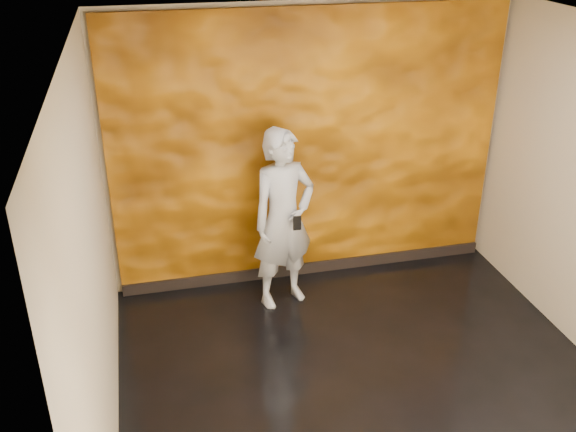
# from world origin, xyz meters

# --- Properties ---
(room) EXTENTS (4.02, 4.02, 2.81)m
(room) POSITION_xyz_m (0.00, 0.00, 1.40)
(room) COLOR black
(room) RESTS_ON ground
(feature_wall) EXTENTS (3.90, 0.06, 2.75)m
(feature_wall) POSITION_xyz_m (0.00, 1.96, 1.38)
(feature_wall) COLOR orange
(feature_wall) RESTS_ON ground
(baseboard) EXTENTS (3.90, 0.04, 0.12)m
(baseboard) POSITION_xyz_m (0.00, 1.92, 0.06)
(baseboard) COLOR black
(baseboard) RESTS_ON ground
(man) EXTENTS (0.75, 0.61, 1.78)m
(man) POSITION_xyz_m (-0.38, 1.48, 0.89)
(man) COLOR #9599A4
(man) RESTS_ON ground
(phone) EXTENTS (0.08, 0.02, 0.14)m
(phone) POSITION_xyz_m (-0.31, 1.24, 0.96)
(phone) COLOR black
(phone) RESTS_ON man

